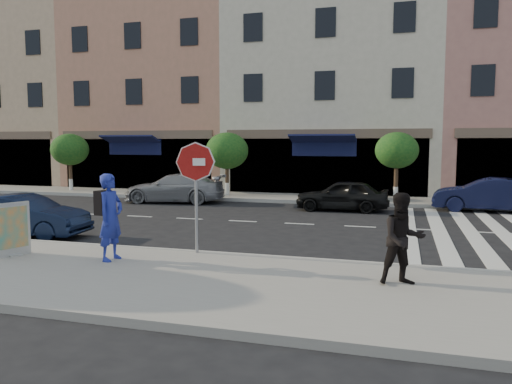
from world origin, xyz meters
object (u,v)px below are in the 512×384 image
at_px(photographer, 111,217).
at_px(car_far_left, 174,188).
at_px(car_near_mid, 24,216).
at_px(car_far_mid, 342,195).
at_px(stop_sign, 196,173).
at_px(car_far_right, 488,195).
at_px(poster_board, 13,230).
at_px(walker, 403,239).

relative_size(photographer, car_far_left, 0.42).
height_order(car_near_mid, car_far_mid, car_far_mid).
bearing_deg(stop_sign, car_far_right, 42.02).
relative_size(photographer, car_near_mid, 0.51).
height_order(poster_board, car_far_mid, poster_board).
xyz_separation_m(walker, car_far_mid, (-2.32, 10.72, -0.36)).
bearing_deg(car_far_right, poster_board, -38.29).
bearing_deg(poster_board, walker, 20.17).
distance_m(stop_sign, car_far_right, 13.26).
distance_m(photographer, car_far_left, 11.84).
xyz_separation_m(poster_board, car_near_mid, (-2.01, 2.61, -0.13)).
distance_m(photographer, car_far_right, 15.05).
bearing_deg(poster_board, car_near_mid, 147.05).
bearing_deg(car_far_right, photographer, -32.54).
xyz_separation_m(poster_board, car_far_mid, (6.13, 10.82, -0.12)).
height_order(walker, poster_board, walker).
bearing_deg(car_far_right, car_far_left, -81.58).
xyz_separation_m(car_far_left, car_far_right, (13.16, 0.65, 0.02)).
xyz_separation_m(car_far_mid, car_far_right, (5.52, 1.29, 0.05)).
height_order(stop_sign, car_far_left, stop_sign).
bearing_deg(photographer, stop_sign, -47.08).
xyz_separation_m(car_near_mid, car_far_left, (0.49, 8.84, 0.05)).
distance_m(photographer, car_far_mid, 11.21).
bearing_deg(walker, photographer, 157.53).
relative_size(stop_sign, poster_board, 2.12).
distance_m(stop_sign, photographer, 2.12).
bearing_deg(poster_board, car_far_mid, 79.97).
bearing_deg(stop_sign, walker, -28.32).
xyz_separation_m(walker, car_far_left, (-9.96, 11.36, -0.33)).
height_order(stop_sign, poster_board, stop_sign).
height_order(poster_board, car_far_left, poster_board).
relative_size(walker, car_near_mid, 0.45).
bearing_deg(poster_board, stop_sign, 40.39).
relative_size(stop_sign, walker, 1.54).
bearing_deg(photographer, car_far_left, 23.37).
bearing_deg(walker, car_far_left, 110.43).
relative_size(walker, car_far_left, 0.37).
bearing_deg(car_far_left, walker, 33.29).
distance_m(car_far_left, car_far_mid, 7.67).
xyz_separation_m(stop_sign, car_near_mid, (-5.86, 1.15, -1.41)).
relative_size(stop_sign, car_far_mid, 0.70).
distance_m(stop_sign, walker, 4.91).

